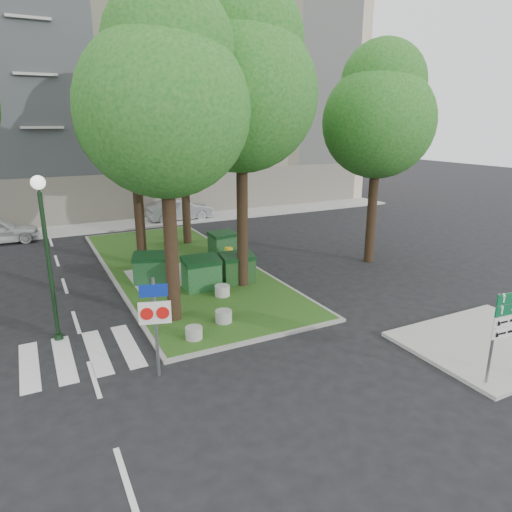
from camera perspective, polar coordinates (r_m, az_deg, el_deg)
ground at (r=14.22m, az=-1.10°, el=-10.79°), size 120.00×120.00×0.00m
median_island at (r=21.29m, az=-9.37°, el=-1.44°), size 6.00×16.00×0.12m
median_kerb at (r=21.30m, az=-9.37°, el=-1.46°), size 6.30×16.30×0.10m
sidewalk_corner at (r=15.75m, az=27.26°, el=-9.68°), size 5.00×4.00×0.12m
building_sidewalk at (r=31.06m, az=-16.29°, el=3.75°), size 42.00×3.00×0.12m
zebra_crossing at (r=14.53m, az=-17.49°, el=-10.95°), size 5.00×3.00×0.01m
apartment_building at (r=37.82m, az=-19.65°, el=17.75°), size 41.00×12.00×16.00m
tree_median_near_left at (r=14.56m, az=-11.29°, el=19.32°), size 5.20×5.20×10.53m
tree_median_near_right at (r=17.73m, az=-1.68°, el=21.19°), size 5.60×5.60×11.46m
tree_median_mid at (r=20.96m, az=-15.07°, el=17.17°), size 4.80×4.80×9.99m
tree_median_far at (r=24.78m, az=-9.23°, el=20.40°), size 5.80×5.80×11.93m
tree_street_right at (r=22.01m, az=15.21°, el=17.11°), size 5.00×5.00×10.06m
dumpster_a at (r=19.27m, az=-13.07°, el=-1.49°), size 1.59×1.35×1.25m
dumpster_b at (r=18.14m, az=-6.83°, el=-2.18°), size 1.46×1.04×1.33m
dumpster_c at (r=18.81m, az=-2.36°, el=-1.51°), size 1.42×1.04×1.26m
dumpster_d at (r=22.75m, az=-4.16°, el=1.57°), size 1.43×1.11×1.21m
bollard_left at (r=14.26m, az=-7.77°, el=-9.49°), size 0.52×0.52×0.37m
bollard_right at (r=17.49m, az=-4.24°, el=-4.33°), size 0.57×0.57×0.41m
bollard_mid at (r=15.27m, az=-4.08°, el=-7.52°), size 0.55×0.55×0.40m
litter_bin at (r=21.66m, az=-3.42°, el=0.18°), size 0.39×0.39×0.69m
street_lamp at (r=14.66m, az=-24.79°, el=1.80°), size 0.40×0.40×5.06m
traffic_sign_pole at (r=12.06m, az=-12.51°, el=-7.11°), size 0.80×0.29×2.75m
directional_sign at (r=13.12m, az=29.18°, el=-7.18°), size 1.20×0.17×2.40m
car_silver at (r=31.74m, az=-9.47°, el=5.69°), size 4.46×1.63×1.46m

